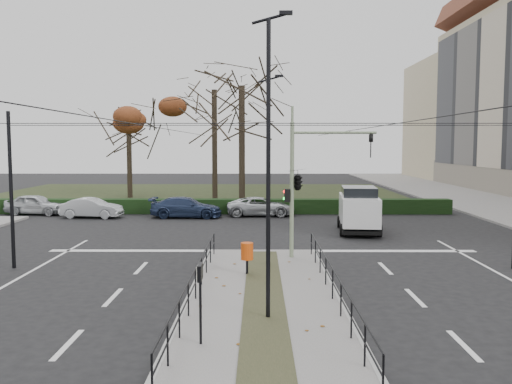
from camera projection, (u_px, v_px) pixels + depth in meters
ground at (263, 281)px, 18.81m from camera, size 140.00×140.00×0.00m
median_island at (264, 300)px, 16.31m from camera, size 4.40×15.00×0.14m
sidewalk_east at (501, 207)px, 40.62m from camera, size 8.00×90.00×0.14m
park at (197, 195)px, 50.72m from camera, size 38.00×26.00×0.10m
hedge at (174, 206)px, 37.33m from camera, size 38.00×1.00×1.00m
median_railing at (264, 271)px, 16.13m from camera, size 4.14×13.24×0.92m
catenary at (263, 180)px, 20.12m from camera, size 20.00×34.00×6.00m
traffic_light at (300, 179)px, 21.92m from camera, size 3.79×2.10×5.50m
litter_bin at (247, 252)px, 19.23m from camera, size 0.44×0.44×1.13m
info_panel at (200, 281)px, 12.41m from camera, size 0.11×0.49×1.88m
streetlamp_median_near at (269, 165)px, 14.10m from camera, size 0.67×0.14×7.99m
streetlamp_median_far at (269, 170)px, 20.44m from camera, size 0.60×0.12×7.19m
parked_car_first at (36, 204)px, 36.70m from camera, size 4.24×2.12×1.39m
parked_car_second at (92, 208)px, 35.06m from camera, size 4.04×1.72×1.30m
parked_car_third at (186, 207)px, 35.20m from camera, size 4.67×2.02×1.34m
parked_car_fourth at (261, 206)px, 36.07m from camera, size 4.55×2.16×1.25m
white_van at (359, 209)px, 29.30m from camera, size 2.50×4.82×2.47m
rust_tree at (128, 111)px, 46.94m from camera, size 8.37×8.37×9.93m
bare_tree_center at (214, 98)px, 44.79m from camera, size 7.44×7.44×12.18m
bare_tree_near at (242, 95)px, 38.27m from camera, size 7.73×7.73×11.68m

